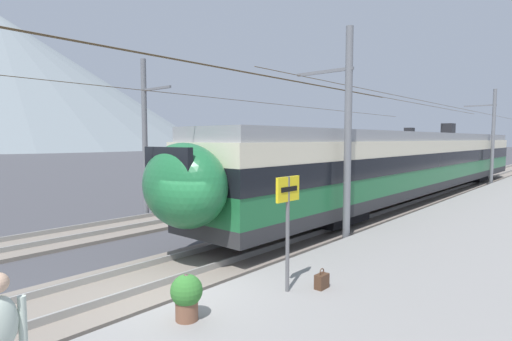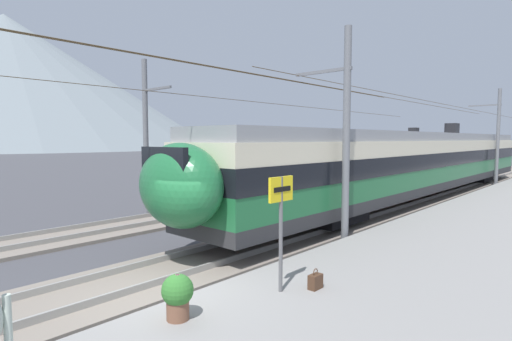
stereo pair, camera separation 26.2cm
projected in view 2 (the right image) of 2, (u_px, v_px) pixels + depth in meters
The scene contains 12 objects.
ground_plane at pixel (162, 304), 8.46m from camera, with size 400.00×400.00×0.00m, color #424247.
track_near at pixel (126, 284), 9.43m from camera, with size 120.00×3.00×0.28m.
track_far at pixel (36, 242), 13.34m from camera, with size 120.00×3.00×0.28m.
train_near_platform at pixel (420, 161), 22.86m from camera, with size 35.26×3.01×4.27m.
train_far_track at pixel (390, 154), 33.45m from camera, with size 31.53×2.87×4.27m.
catenary_mast_mid at pixel (342, 131), 13.02m from camera, with size 48.06×2.17×7.08m.
catenary_mast_east at pixel (495, 135), 28.90m from camera, with size 48.06×2.17×7.11m.
catenary_mast_far_side at pixel (148, 133), 18.18m from camera, with size 48.06×2.13×7.09m.
platform_sign at pixel (281, 208), 8.03m from camera, with size 0.70×0.08×2.36m.
handbag_near_sign at pixel (315, 281), 8.30m from camera, with size 0.32×0.18×0.43m.
potted_plant_platform_edge at pixel (178, 293), 6.86m from camera, with size 0.56×0.56×0.80m.
mountain_central_peak at pixel (7, 82), 162.37m from camera, with size 168.79×168.79×53.70m, color slate.
Camera 2 is at (-4.72, -7.01, 3.49)m, focal length 28.04 mm.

